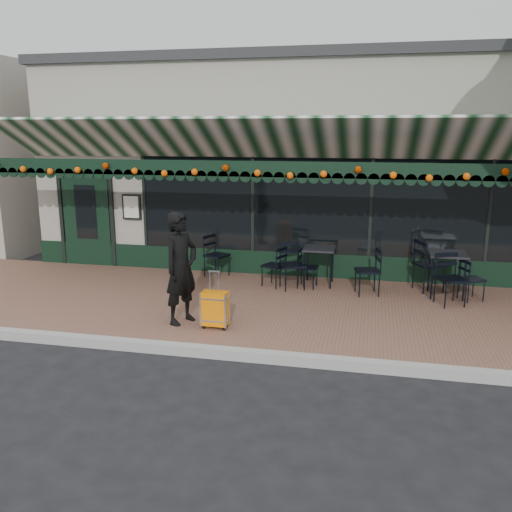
% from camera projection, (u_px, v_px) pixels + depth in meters
% --- Properties ---
extents(ground, '(80.00, 80.00, 0.00)m').
position_uv_depth(ground, '(261.00, 359.00, 7.59)').
color(ground, black).
rests_on(ground, ground).
extents(sidewalk, '(18.00, 4.00, 0.15)m').
position_uv_depth(sidewalk, '(284.00, 309.00, 9.48)').
color(sidewalk, brown).
rests_on(sidewalk, ground).
extents(curb, '(18.00, 0.16, 0.15)m').
position_uv_depth(curb, '(260.00, 356.00, 7.50)').
color(curb, '#9E9E99').
rests_on(curb, ground).
extents(restaurant_building, '(12.00, 9.60, 4.50)m').
position_uv_depth(restaurant_building, '(320.00, 163.00, 14.54)').
color(restaurant_building, '#9E9589').
rests_on(restaurant_building, ground).
extents(woman, '(0.65, 0.76, 1.77)m').
position_uv_depth(woman, '(181.00, 268.00, 8.42)').
color(woman, black).
rests_on(woman, sidewalk).
extents(suitcase, '(0.40, 0.22, 0.90)m').
position_uv_depth(suitcase, '(215.00, 309.00, 8.30)').
color(suitcase, orange).
rests_on(suitcase, sidewalk).
extents(cafe_table_a, '(0.66, 0.66, 0.81)m').
position_uv_depth(cafe_table_a, '(448.00, 257.00, 9.82)').
color(cafe_table_a, black).
rests_on(cafe_table_a, sidewalk).
extents(cafe_table_b, '(0.60, 0.60, 0.75)m').
position_uv_depth(cafe_table_b, '(319.00, 251.00, 10.56)').
color(cafe_table_b, black).
rests_on(cafe_table_b, sidewalk).
extents(chair_a_left, '(0.53, 0.53, 0.88)m').
position_uv_depth(chair_a_left, '(368.00, 271.00, 9.98)').
color(chair_a_left, black).
rests_on(chair_a_left, sidewalk).
extents(chair_a_right, '(0.66, 0.66, 1.00)m').
position_uv_depth(chair_a_right, '(429.00, 265.00, 10.21)').
color(chair_a_right, black).
rests_on(chair_a_right, sidewalk).
extents(chair_a_front, '(0.60, 0.60, 0.91)m').
position_uv_depth(chair_a_front, '(451.00, 280.00, 9.37)').
color(chair_a_front, black).
rests_on(chair_a_front, sidewalk).
extents(chair_a_extra, '(0.51, 0.51, 0.76)m').
position_uv_depth(chair_a_extra, '(472.00, 280.00, 9.65)').
color(chair_a_extra, black).
rests_on(chair_a_extra, sidewalk).
extents(chair_b_left, '(0.53, 0.53, 0.80)m').
position_uv_depth(chair_b_left, '(274.00, 266.00, 10.52)').
color(chair_b_left, black).
rests_on(chair_b_left, sidewalk).
extents(chair_b_right, '(0.42, 0.42, 0.76)m').
position_uv_depth(chair_b_right, '(307.00, 268.00, 10.45)').
color(chair_b_right, black).
rests_on(chair_b_right, sidewalk).
extents(chair_b_front, '(0.61, 0.61, 0.90)m').
position_uv_depth(chair_b_front, '(292.00, 266.00, 10.33)').
color(chair_b_front, black).
rests_on(chair_b_front, sidewalk).
extents(chair_solo, '(0.57, 0.57, 0.88)m').
position_uv_depth(chair_solo, '(217.00, 256.00, 11.22)').
color(chair_solo, black).
rests_on(chair_solo, sidewalk).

